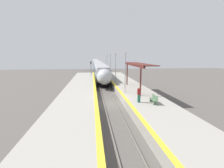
% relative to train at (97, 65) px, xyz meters
% --- Properties ---
extents(ground_plane, '(120.00, 120.00, 0.00)m').
position_rel_train_xyz_m(ground_plane, '(0.00, -52.83, -2.22)').
color(ground_plane, '#56514C').
extents(rail_left, '(0.08, 90.00, 0.15)m').
position_rel_train_xyz_m(rail_left, '(-0.72, -52.83, -2.15)').
color(rail_left, slate).
rests_on(rail_left, ground_plane).
extents(rail_right, '(0.08, 90.00, 0.15)m').
position_rel_train_xyz_m(rail_right, '(0.72, -52.83, -2.15)').
color(rail_right, slate).
rests_on(rail_right, ground_plane).
extents(train, '(2.86, 89.52, 3.88)m').
position_rel_train_xyz_m(train, '(0.00, 0.00, 0.00)').
color(train, black).
rests_on(train, ground_plane).
extents(platform_right, '(5.01, 64.00, 1.00)m').
position_rel_train_xyz_m(platform_right, '(4.09, -52.83, -1.73)').
color(platform_right, '#9E998E').
rests_on(platform_right, ground_plane).
extents(platform_left, '(4.99, 64.00, 1.00)m').
position_rel_train_xyz_m(platform_left, '(-4.08, -52.83, -1.73)').
color(platform_left, '#9E998E').
rests_on(platform_left, ground_plane).
extents(platform_bench, '(0.44, 1.60, 0.89)m').
position_rel_train_xyz_m(platform_bench, '(4.38, -56.63, -0.76)').
color(platform_bench, '#4C6B4C').
rests_on(platform_bench, platform_right).
extents(person_waiting, '(0.36, 0.23, 1.76)m').
position_rel_train_xyz_m(person_waiting, '(2.90, -56.02, -0.32)').
color(person_waiting, '#1E604C').
rests_on(person_waiting, platform_right).
extents(railway_signal, '(0.28, 0.28, 4.61)m').
position_rel_train_xyz_m(railway_signal, '(-2.43, -27.87, 0.58)').
color(railway_signal, '#59595E').
rests_on(railway_signal, ground_plane).
extents(lamppost_near, '(0.36, 0.20, 5.53)m').
position_rel_train_xyz_m(lamppost_near, '(2.31, -50.91, 1.92)').
color(lamppost_near, '#9E9EA3').
rests_on(lamppost_near, platform_right).
extents(lamppost_mid, '(0.36, 0.20, 5.53)m').
position_rel_train_xyz_m(lamppost_mid, '(2.31, -41.18, 1.92)').
color(lamppost_mid, '#9E9EA3').
rests_on(lamppost_mid, platform_right).
extents(lamppost_far, '(0.36, 0.20, 5.53)m').
position_rel_train_xyz_m(lamppost_far, '(2.31, -31.44, 1.92)').
color(lamppost_far, '#9E9EA3').
rests_on(lamppost_far, platform_right).
extents(lamppost_farthest, '(0.36, 0.20, 5.53)m').
position_rel_train_xyz_m(lamppost_farthest, '(2.31, -21.70, 1.92)').
color(lamppost_farthest, '#9E9EA3').
rests_on(lamppost_farthest, platform_right).
extents(station_canopy, '(2.02, 11.64, 3.92)m').
position_rel_train_xyz_m(station_canopy, '(4.53, -48.47, 2.43)').
color(station_canopy, '#511E19').
rests_on(station_canopy, platform_right).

